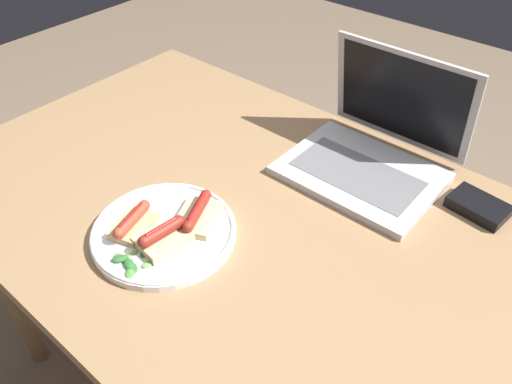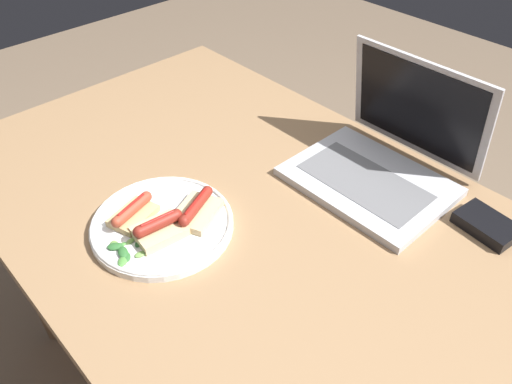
{
  "view_description": "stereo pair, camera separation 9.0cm",
  "coord_description": "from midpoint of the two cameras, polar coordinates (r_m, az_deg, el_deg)",
  "views": [
    {
      "loc": [
        0.5,
        -0.57,
        1.47
      ],
      "look_at": [
        0.02,
        0.0,
        0.83
      ],
      "focal_mm": 35.0,
      "sensor_mm": 36.0,
      "label": 1
    },
    {
      "loc": [
        0.57,
        -0.51,
        1.47
      ],
      "look_at": [
        0.02,
        0.0,
        0.83
      ],
      "focal_mm": 35.0,
      "sensor_mm": 36.0,
      "label": 2
    }
  ],
  "objects": [
    {
      "name": "external_drive",
      "position": [
        1.11,
        22.0,
        -1.63
      ],
      "size": [
        0.12,
        0.09,
        0.02
      ],
      "rotation": [
        0.0,
        0.0,
        -0.12
      ],
      "color": "black",
      "rests_on": "desk"
    },
    {
      "name": "plate",
      "position": [
        1.0,
        -13.05,
        -4.53
      ],
      "size": [
        0.28,
        0.28,
        0.02
      ],
      "color": "white",
      "rests_on": "desk"
    },
    {
      "name": "laptop",
      "position": [
        1.14,
        10.94,
        4.48
      ],
      "size": [
        0.34,
        0.3,
        0.25
      ],
      "color": "#B7B7BC",
      "rests_on": "desk"
    },
    {
      "name": "sausage_toast_right",
      "position": [
        0.99,
        -9.29,
        -2.7
      ],
      "size": [
        0.11,
        0.12,
        0.04
      ],
      "rotation": [
        0.0,
        0.0,
        1.99
      ],
      "color": "#D6B784",
      "rests_on": "plate"
    },
    {
      "name": "desk",
      "position": [
        1.08,
        -3.11,
        -4.98
      ],
      "size": [
        1.41,
        0.86,
        0.77
      ],
      "color": "#93704C",
      "rests_on": "ground_plane"
    },
    {
      "name": "sausage_toast_middle",
      "position": [
        1.0,
        -16.43,
        -3.5
      ],
      "size": [
        0.09,
        0.11,
        0.04
      ],
      "rotation": [
        0.0,
        0.0,
        1.86
      ],
      "color": "tan",
      "rests_on": "plate"
    },
    {
      "name": "salad_pile",
      "position": [
        0.95,
        -16.93,
        -7.8
      ],
      "size": [
        0.08,
        0.08,
        0.01
      ],
      "color": "#709E4C",
      "rests_on": "plate"
    },
    {
      "name": "sausage_toast_left",
      "position": [
        0.96,
        -13.29,
        -5.08
      ],
      "size": [
        0.08,
        0.1,
        0.05
      ],
      "rotation": [
        0.0,
        0.0,
        4.6
      ],
      "color": "#D6B784",
      "rests_on": "plate"
    }
  ]
}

